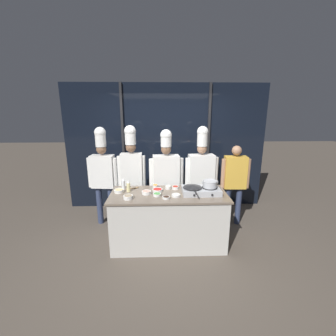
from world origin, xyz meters
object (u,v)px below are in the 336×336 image
(portable_stove, at_px, (201,190))
(stock_pot, at_px, (210,184))
(squeeze_bottle_oil, at_px, (128,186))
(prep_bowl_bell_pepper, at_px, (158,190))
(squeeze_bottle_clear, at_px, (123,184))
(prep_bowl_garlic, at_px, (176,195))
(prep_bowl_shrimp, at_px, (146,192))
(chef_sous, at_px, (132,168))
(prep_bowl_ginger, at_px, (119,191))
(chef_line, at_px, (166,173))
(prep_bowl_bean_sprouts, at_px, (168,187))
(prep_bowl_mushrooms, at_px, (128,197))
(prep_bowl_soy_glaze, at_px, (166,197))
(prep_bowl_carrots, at_px, (155,186))
(frying_pan, at_px, (193,186))
(serving_spoon_slotted, at_px, (135,188))
(chef_pastry, at_px, (201,171))
(person_guest, at_px, (235,178))
(prep_bowl_chili_flakes, at_px, (175,187))
(prep_bowl_scallions, at_px, (157,194))
(chef_head, at_px, (103,171))

(portable_stove, height_order, stock_pot, stock_pot)
(squeeze_bottle_oil, distance_m, prep_bowl_bell_pepper, 0.47)
(squeeze_bottle_clear, xyz_separation_m, prep_bowl_garlic, (0.85, -0.39, -0.07))
(prep_bowl_shrimp, bearing_deg, chef_sous, 113.23)
(squeeze_bottle_clear, height_order, prep_bowl_ginger, squeeze_bottle_clear)
(portable_stove, bearing_deg, chef_line, 129.55)
(portable_stove, height_order, squeeze_bottle_clear, squeeze_bottle_clear)
(prep_bowl_bean_sprouts, distance_m, prep_bowl_mushrooms, 0.73)
(portable_stove, bearing_deg, prep_bowl_shrimp, -179.92)
(prep_bowl_soy_glaze, xyz_separation_m, chef_sous, (-0.61, 0.92, 0.21))
(squeeze_bottle_clear, bearing_deg, stock_pot, -10.92)
(prep_bowl_carrots, relative_size, prep_bowl_garlic, 0.70)
(frying_pan, height_order, prep_bowl_ginger, frying_pan)
(serving_spoon_slotted, relative_size, chef_sous, 0.11)
(serving_spoon_slotted, bearing_deg, prep_bowl_bell_pepper, -23.96)
(frying_pan, bearing_deg, chef_pastry, 69.94)
(frying_pan, xyz_separation_m, prep_bowl_ginger, (-1.16, 0.09, -0.09))
(frying_pan, height_order, prep_bowl_bean_sprouts, frying_pan)
(chef_line, xyz_separation_m, person_guest, (1.28, -0.01, -0.10))
(squeeze_bottle_clear, height_order, prep_bowl_bean_sprouts, squeeze_bottle_clear)
(portable_stove, xyz_separation_m, prep_bowl_chili_flakes, (-0.39, 0.21, -0.02))
(prep_bowl_scallions, height_order, person_guest, person_guest)
(stock_pot, height_order, squeeze_bottle_clear, stock_pot)
(prep_bowl_soy_glaze, bearing_deg, prep_bowl_scallions, 139.69)
(prep_bowl_shrimp, relative_size, prep_bowl_mushrooms, 1.01)
(prep_bowl_ginger, relative_size, person_guest, 0.10)
(prep_bowl_ginger, bearing_deg, prep_bowl_bell_pepper, 1.02)
(prep_bowl_scallions, height_order, prep_bowl_ginger, prep_bowl_ginger)
(portable_stove, xyz_separation_m, prep_bowl_shrimp, (-0.86, -0.00, -0.02))
(stock_pot, relative_size, chef_pastry, 0.13)
(prep_bowl_scallions, distance_m, prep_bowl_chili_flakes, 0.42)
(prep_bowl_soy_glaze, bearing_deg, person_guest, 32.76)
(stock_pot, xyz_separation_m, person_guest, (0.61, 0.63, -0.11))
(prep_bowl_carrots, bearing_deg, prep_bowl_bell_pepper, -78.54)
(squeeze_bottle_oil, height_order, prep_bowl_soy_glaze, squeeze_bottle_oil)
(prep_bowl_carrots, height_order, chef_pastry, chef_pastry)
(prep_bowl_soy_glaze, relative_size, chef_head, 0.06)
(prep_bowl_garlic, height_order, person_guest, person_guest)
(prep_bowl_carrots, distance_m, prep_bowl_bell_pepper, 0.20)
(prep_bowl_shrimp, xyz_separation_m, prep_bowl_bell_pepper, (0.17, 0.10, -0.00))
(prep_bowl_shrimp, height_order, prep_bowl_chili_flakes, prep_bowl_shrimp)
(prep_bowl_scallions, relative_size, prep_bowl_ginger, 0.78)
(portable_stove, distance_m, prep_bowl_mushrooms, 1.13)
(squeeze_bottle_clear, xyz_separation_m, chef_sous, (0.09, 0.45, 0.15))
(chef_line, bearing_deg, chef_head, -9.16)
(squeeze_bottle_oil, height_order, prep_bowl_garlic, squeeze_bottle_oil)
(prep_bowl_carrots, xyz_separation_m, prep_bowl_garlic, (0.32, -0.42, -0.01))
(prep_bowl_chili_flakes, height_order, person_guest, person_guest)
(frying_pan, xyz_separation_m, chef_sous, (-1.03, 0.73, 0.11))
(prep_bowl_carrots, xyz_separation_m, chef_line, (0.19, 0.35, 0.12))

